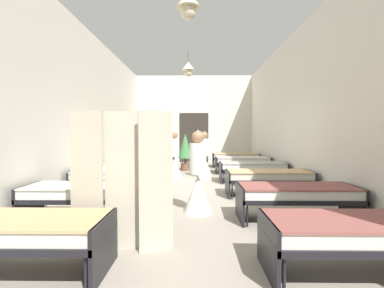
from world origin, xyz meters
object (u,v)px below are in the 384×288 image
object	(u,v)px
bed_right_row_0	(361,232)
potted_plant	(185,148)
bed_left_row_5	(152,157)
nurse_near_aisle	(174,162)
bed_left_row_4	(144,161)
bed_right_row_2	(268,177)
bed_right_row_3	(253,167)
bed_left_row_1	(84,193)
bed_left_row_3	(133,167)
bed_right_row_5	(235,157)
privacy_screen	(122,181)
bed_left_row_0	(14,231)
nurse_far_aisle	(198,184)
bed_right_row_1	(297,194)
bed_right_row_4	(242,161)
nurse_mid_aisle	(204,161)
bed_left_row_2	(115,176)

from	to	relation	value
bed_right_row_0	potted_plant	xyz separation A→B (m)	(-2.06, 8.32, 0.43)
bed_left_row_5	nurse_near_aisle	bearing A→B (deg)	-70.01
bed_left_row_4	bed_right_row_2	bearing A→B (deg)	-47.29
bed_right_row_3	bed_left_row_1	bearing A→B (deg)	-132.71
bed_right_row_0	nurse_near_aisle	xyz separation A→B (m)	(-2.33, 6.26, 0.09)
bed_left_row_3	bed_right_row_5	distance (m)	5.17
privacy_screen	bed_left_row_0	bearing A→B (deg)	-153.03
nurse_near_aisle	bed_right_row_5	bearing A→B (deg)	154.27
bed_right_row_0	nurse_far_aisle	bearing A→B (deg)	125.00
bed_right_row_1	nurse_near_aisle	bearing A→B (deg)	118.11
bed_right_row_5	bed_right_row_4	bearing A→B (deg)	-90.00
bed_right_row_2	bed_left_row_3	distance (m)	3.99
bed_right_row_1	potted_plant	world-z (taller)	potted_plant
bed_right_row_2	bed_right_row_3	bearing A→B (deg)	90.00
bed_left_row_5	nurse_far_aisle	distance (m)	7.43
bed_left_row_0	bed_right_row_2	distance (m)	5.17
bed_right_row_3	bed_right_row_5	bearing A→B (deg)	90.00
bed_left_row_5	bed_right_row_3	bearing A→B (deg)	-47.29
bed_left_row_3	nurse_near_aisle	bearing A→B (deg)	25.33
bed_left_row_1	bed_left_row_4	distance (m)	5.70
bed_right_row_2	nurse_mid_aisle	bearing A→B (deg)	117.47
bed_left_row_0	bed_right_row_2	xyz separation A→B (m)	(3.51, 3.80, 0.00)
bed_left_row_5	nurse_near_aisle	xyz separation A→B (m)	(1.18, -3.24, 0.09)
bed_right_row_2	bed_right_row_4	world-z (taller)	same
bed_left_row_0	bed_right_row_5	bearing A→B (deg)	69.73
bed_left_row_1	privacy_screen	world-z (taller)	privacy_screen
bed_left_row_0	privacy_screen	xyz separation A→B (m)	(0.95, 0.62, 0.41)
bed_left_row_1	bed_right_row_5	world-z (taller)	same
bed_left_row_0	potted_plant	world-z (taller)	potted_plant
bed_right_row_2	bed_left_row_3	xyz separation A→B (m)	(-3.51, 1.90, 0.00)
bed_left_row_0	bed_left_row_2	xyz separation A→B (m)	(0.00, 3.80, 0.00)
bed_left_row_4	bed_left_row_1	bearing A→B (deg)	-90.00
bed_right_row_2	privacy_screen	size ratio (longest dim) A/B	1.12
bed_left_row_0	privacy_screen	bearing A→B (deg)	33.18
bed_right_row_0	nurse_mid_aisle	xyz separation A→B (m)	(-1.38, 6.46, 0.09)
bed_left_row_5	privacy_screen	bearing A→B (deg)	-83.89
nurse_far_aisle	bed_left_row_4	bearing A→B (deg)	-158.84
bed_right_row_1	bed_right_row_3	xyz separation A→B (m)	(0.00, 3.80, 0.00)
bed_right_row_1	nurse_near_aisle	distance (m)	4.94
bed_right_row_0	nurse_near_aisle	world-z (taller)	nurse_near_aisle
bed_right_row_3	bed_right_row_5	size ratio (longest dim) A/B	1.00
nurse_far_aisle	bed_right_row_1	bearing A→B (deg)	77.27
bed_right_row_2	bed_left_row_4	size ratio (longest dim) A/B	1.00
bed_left_row_2	bed_right_row_3	xyz separation A→B (m)	(3.51, 1.90, 0.00)
bed_left_row_2	bed_left_row_4	size ratio (longest dim) A/B	1.00
bed_right_row_0	privacy_screen	bearing A→B (deg)	166.35
nurse_mid_aisle	potted_plant	size ratio (longest dim) A/B	1.05
bed_right_row_5	nurse_near_aisle	size ratio (longest dim) A/B	1.28
bed_right_row_1	nurse_mid_aisle	size ratio (longest dim) A/B	1.28
bed_left_row_1	bed_right_row_1	world-z (taller)	same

